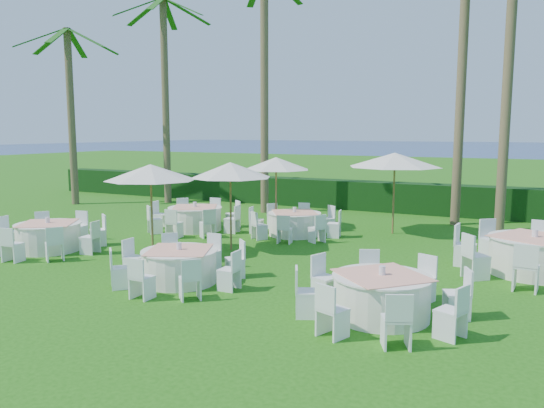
{
  "coord_description": "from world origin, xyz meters",
  "views": [
    {
      "loc": [
        6.1,
        -9.53,
        3.28
      ],
      "look_at": [
        -0.34,
        3.35,
        1.3
      ],
      "focal_mm": 35.0,
      "sensor_mm": 36.0,
      "label": 1
    }
  ],
  "objects": [
    {
      "name": "umbrella_c",
      "position": [
        -1.76,
        6.48,
        2.2
      ],
      "size": [
        2.31,
        2.31,
        2.42
      ],
      "color": "brown",
      "rests_on": "ground"
    },
    {
      "name": "banquet_table_a",
      "position": [
        -5.88,
        0.57,
        0.41
      ],
      "size": [
        3.09,
        3.09,
        0.93
      ],
      "color": "white",
      "rests_on": "ground"
    },
    {
      "name": "ground",
      "position": [
        0.0,
        0.0,
        0.0
      ],
      "size": [
        120.0,
        120.0,
        0.0
      ],
      "primitive_type": "plane",
      "color": "#1E590F",
      "rests_on": "ground"
    },
    {
      "name": "palm_d",
      "position": [
        5.1,
        9.4,
        4.91
      ],
      "size": [
        4.36,
        4.27,
        8.9
      ],
      "color": "brown",
      "rests_on": "ground"
    },
    {
      "name": "umbrella_d",
      "position": [
        2.06,
        7.27,
        2.38
      ],
      "size": [
        2.96,
        2.96,
        2.61
      ],
      "color": "brown",
      "rests_on": "ground"
    },
    {
      "name": "palm_c",
      "position": [
        3.62,
        9.92,
        6.81
      ],
      "size": [
        4.38,
        4.21,
        12.63
      ],
      "color": "brown",
      "rests_on": "ground"
    },
    {
      "name": "banquet_table_e",
      "position": [
        -0.67,
        5.61,
        0.39
      ],
      "size": [
        2.95,
        2.95,
        0.9
      ],
      "color": "white",
      "rests_on": "ground"
    },
    {
      "name": "palm_f",
      "position": [
        -12.56,
        7.81,
        4.32
      ],
      "size": [
        4.41,
        4.03,
        7.75
      ],
      "color": "brown",
      "rests_on": "ground"
    },
    {
      "name": "umbrella_b",
      "position": [
        -1.41,
        2.93,
        2.23
      ],
      "size": [
        2.28,
        2.28,
        2.44
      ],
      "color": "brown",
      "rests_on": "ground"
    },
    {
      "name": "banquet_table_b",
      "position": [
        -0.74,
        -0.37,
        0.39
      ],
      "size": [
        2.89,
        2.89,
        0.89
      ],
      "color": "white",
      "rests_on": "ground"
    },
    {
      "name": "hedge",
      "position": [
        0.0,
        12.0,
        0.6
      ],
      "size": [
        34.0,
        1.0,
        1.2
      ],
      "primitive_type": "cube",
      "color": "black",
      "rests_on": "ground"
    },
    {
      "name": "palm_b",
      "position": [
        -3.73,
        9.45,
        5.22
      ],
      "size": [
        4.34,
        4.3,
        9.51
      ],
      "color": "brown",
      "rests_on": "ground"
    },
    {
      "name": "umbrella_a",
      "position": [
        -2.92,
        1.4,
        2.21
      ],
      "size": [
        2.4,
        2.4,
        2.43
      ],
      "color": "brown",
      "rests_on": "ground"
    },
    {
      "name": "banquet_table_f",
      "position": [
        6.16,
        3.84,
        0.46
      ],
      "size": [
        3.52,
        3.52,
        1.05
      ],
      "color": "white",
      "rests_on": "ground"
    },
    {
      "name": "ocean",
      "position": [
        0.0,
        102.0,
        0.0
      ],
      "size": [
        260.0,
        260.0,
        0.0
      ],
      "primitive_type": "plane",
      "color": "#081256",
      "rests_on": "ground"
    },
    {
      "name": "banquet_table_d",
      "position": [
        -4.0,
        4.92,
        0.41
      ],
      "size": [
        3.14,
        3.14,
        0.95
      ],
      "color": "white",
      "rests_on": "ground"
    },
    {
      "name": "banquet_table_c",
      "position": [
        3.78,
        -0.55,
        0.41
      ],
      "size": [
        3.01,
        3.01,
        0.93
      ],
      "color": "white",
      "rests_on": "ground"
    },
    {
      "name": "palm_a",
      "position": [
        -9.15,
        10.15,
        5.04
      ],
      "size": [
        4.4,
        4.13,
        9.15
      ],
      "color": "brown",
      "rests_on": "ground"
    }
  ]
}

